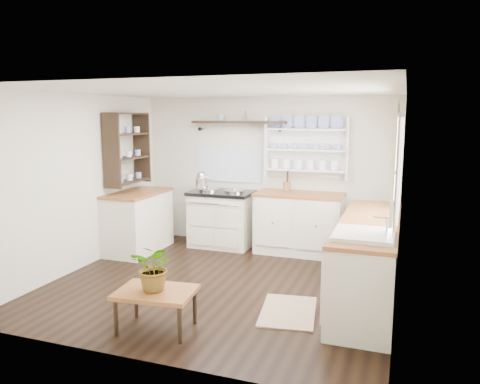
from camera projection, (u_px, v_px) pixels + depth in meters
name	position (u px, v px, depth m)	size (l,w,h in m)	color
floor	(221.00, 284.00, 5.68)	(4.00, 3.80, 0.01)	black
wall_back	(266.00, 172.00, 7.26)	(4.00, 0.02, 2.30)	beige
wall_right	(400.00, 201.00, 4.84)	(0.02, 3.80, 2.30)	beige
wall_left	(80.00, 182.00, 6.15)	(0.02, 3.80, 2.30)	beige
ceiling	(220.00, 91.00, 5.31)	(4.00, 3.80, 0.01)	white
window	(397.00, 159.00, 4.93)	(0.08, 1.55, 1.22)	white
aga_cooker	(222.00, 218.00, 7.27)	(0.97, 0.67, 0.90)	silver
back_cabinets	(299.00, 222.00, 6.90)	(1.27, 0.63, 0.90)	beige
right_cabinets	(368.00, 259.00, 5.14)	(0.62, 2.43, 0.90)	beige
belfast_sink	(363.00, 247.00, 4.39)	(0.55, 0.60, 0.45)	white
left_cabinets	(138.00, 221.00, 7.00)	(0.62, 1.13, 0.90)	beige
plate_rack	(308.00, 147.00, 6.95)	(1.20, 0.22, 0.90)	white
high_shelf	(239.00, 123.00, 7.16)	(1.50, 0.29, 0.16)	black
left_shelving	(127.00, 148.00, 6.87)	(0.28, 0.80, 1.05)	black
kettle	(202.00, 180.00, 7.16)	(0.20, 0.20, 0.24)	silver
utensil_crock	(287.00, 187.00, 6.96)	(0.11, 0.11, 0.13)	brown
center_table	(156.00, 295.00, 4.41)	(0.77, 0.59, 0.39)	brown
potted_plant	(155.00, 267.00, 4.37)	(0.41, 0.36, 0.46)	#3F7233
floor_rug	(288.00, 311.00, 4.86)	(0.55, 0.85, 0.02)	#996F59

